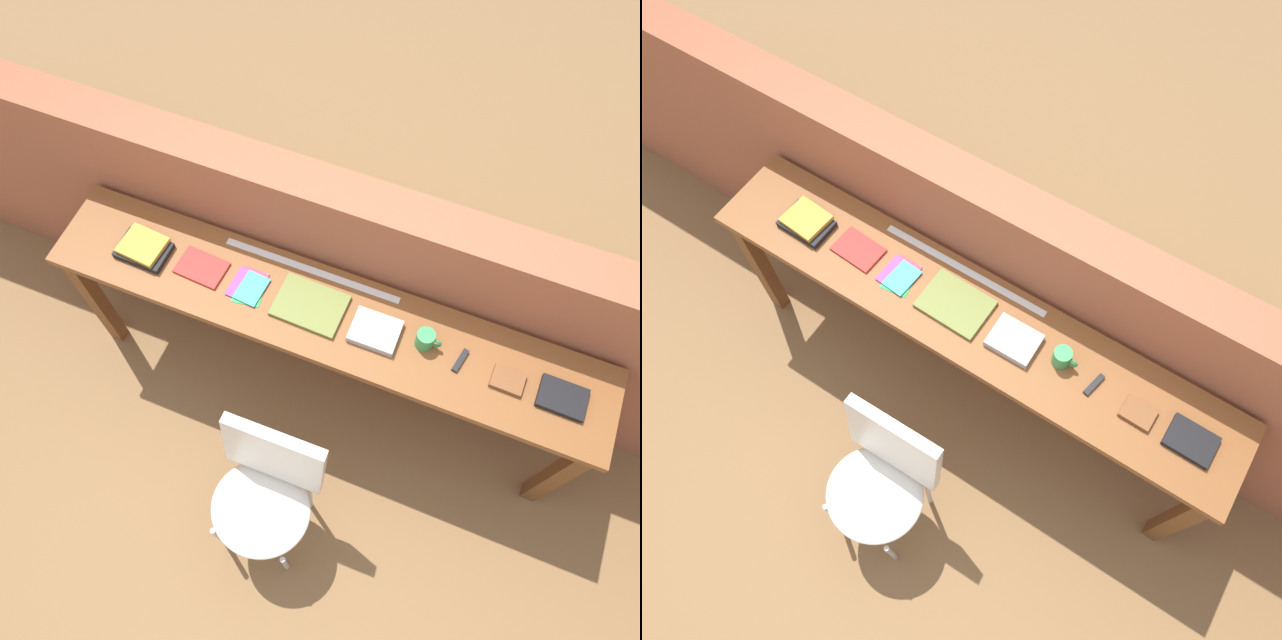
% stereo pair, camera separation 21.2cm
% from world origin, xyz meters
% --- Properties ---
extents(ground_plane, '(40.00, 40.00, 0.00)m').
position_xyz_m(ground_plane, '(0.00, 0.00, 0.00)').
color(ground_plane, brown).
extents(brick_wall_back, '(6.00, 0.20, 1.28)m').
position_xyz_m(brick_wall_back, '(0.00, 0.64, 0.64)').
color(brick_wall_back, '#935138').
rests_on(brick_wall_back, ground).
extents(sideboard, '(2.50, 0.44, 0.88)m').
position_xyz_m(sideboard, '(0.00, 0.30, 0.74)').
color(sideboard, brown).
rests_on(sideboard, ground).
extents(chair_white_moulded, '(0.45, 0.46, 0.89)m').
position_xyz_m(chair_white_moulded, '(0.02, -0.42, 0.53)').
color(chair_white_moulded, silver).
rests_on(chair_white_moulded, ground).
extents(book_stack_leftmost, '(0.23, 0.18, 0.05)m').
position_xyz_m(book_stack_leftmost, '(-0.86, 0.28, 0.91)').
color(book_stack_leftmost, black).
rests_on(book_stack_leftmost, sideboard).
extents(magazine_cycling, '(0.22, 0.16, 0.01)m').
position_xyz_m(magazine_cycling, '(-0.58, 0.30, 0.89)').
color(magazine_cycling, red).
rests_on(magazine_cycling, sideboard).
extents(pamphlet_pile_colourful, '(0.16, 0.19, 0.01)m').
position_xyz_m(pamphlet_pile_colourful, '(-0.35, 0.29, 0.89)').
color(pamphlet_pile_colourful, green).
rests_on(pamphlet_pile_colourful, sideboard).
extents(book_open_centre, '(0.30, 0.22, 0.02)m').
position_xyz_m(book_open_centre, '(-0.07, 0.30, 0.89)').
color(book_open_centre, olive).
rests_on(book_open_centre, sideboard).
extents(book_grey_hardcover, '(0.20, 0.16, 0.04)m').
position_xyz_m(book_grey_hardcover, '(0.23, 0.29, 0.90)').
color(book_grey_hardcover, '#9E9EA3').
rests_on(book_grey_hardcover, sideboard).
extents(mug, '(0.11, 0.08, 0.09)m').
position_xyz_m(mug, '(0.44, 0.32, 0.92)').
color(mug, '#338C4C').
rests_on(mug, sideboard).
extents(multitool_folded, '(0.05, 0.11, 0.02)m').
position_xyz_m(multitool_folded, '(0.60, 0.30, 0.89)').
color(multitool_folded, black).
rests_on(multitool_folded, sideboard).
extents(leather_journal_brown, '(0.13, 0.10, 0.02)m').
position_xyz_m(leather_journal_brown, '(0.80, 0.29, 0.89)').
color(leather_journal_brown, brown).
rests_on(leather_journal_brown, sideboard).
extents(book_repair_rightmost, '(0.19, 0.14, 0.03)m').
position_xyz_m(book_repair_rightmost, '(1.02, 0.30, 0.89)').
color(book_repair_rightmost, black).
rests_on(book_repair_rightmost, sideboard).
extents(ruler_metal_back_edge, '(0.82, 0.03, 0.00)m').
position_xyz_m(ruler_metal_back_edge, '(-0.13, 0.47, 0.88)').
color(ruler_metal_back_edge, silver).
rests_on(ruler_metal_back_edge, sideboard).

